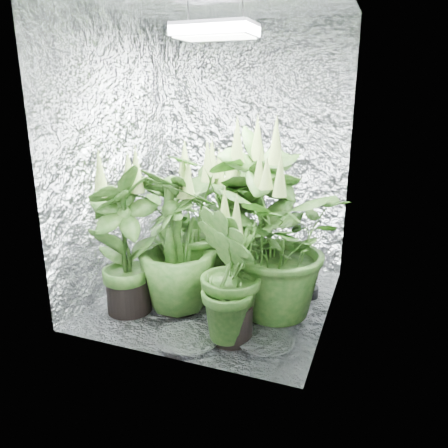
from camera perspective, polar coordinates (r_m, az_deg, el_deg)
ground at (r=3.28m, az=-1.00°, el=-9.63°), size 1.60×1.60×0.00m
walls at (r=2.97m, az=-1.10°, el=7.92°), size 1.62×1.62×2.00m
grow_lamp at (r=2.95m, az=-1.20°, el=23.96°), size 0.50×0.30×0.22m
plant_a at (r=3.24m, az=-3.33°, el=0.41°), size 1.07×1.07×1.15m
plant_b at (r=3.04m, az=4.75°, el=0.56°), size 0.88×0.88×1.31m
plant_c at (r=3.27m, az=1.42°, el=-0.35°), size 0.70×0.70×1.08m
plant_d at (r=2.95m, az=-6.19°, el=-2.47°), size 0.66×0.66×1.07m
plant_e at (r=2.82m, az=6.06°, el=-2.41°), size 0.94×0.94×1.12m
plant_f at (r=2.98m, az=-12.74°, el=-2.20°), size 0.70×0.70×1.12m
plant_g at (r=2.59m, az=0.99°, el=-6.79°), size 0.63×0.63×0.93m
circulation_fan at (r=3.29m, az=10.66°, el=-7.01°), size 0.18×0.29×0.34m
plant_label at (r=2.60m, az=1.95°, el=-9.68°), size 0.06×0.03×0.09m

